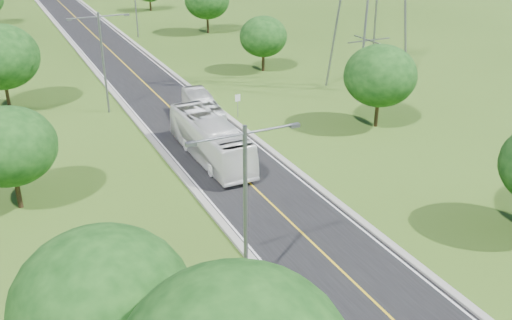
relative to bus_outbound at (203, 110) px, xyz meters
The scene contains 15 objects.
ground 22.39m from the bus_outbound, 93.71° to the left, with size 260.00×260.00×0.00m, color #2D4814.
road 28.37m from the bus_outbound, 92.92° to the left, with size 8.00×150.00×0.06m, color black.
curb_left 28.89m from the bus_outbound, 101.38° to the left, with size 0.50×150.00×0.22m, color gray.
curb_right 28.47m from the bus_outbound, 84.34° to the left, with size 0.50×150.00×0.22m, color gray.
speed_limit_sign 3.77m from the bus_outbound, ahead, with size 0.55×0.09×2.40m.
streetlight_near_left 27.14m from the bus_outbound, 106.15° to the right, with size 5.90×0.25×10.00m.
streetlight_mid_left 11.38m from the bus_outbound, 135.57° to the left, with size 5.90×0.25×10.00m.
tree_la 33.70m from the bus_outbound, 117.47° to the right, with size 7.14×7.14×8.30m.
tree_lb 20.22m from the bus_outbound, 150.92° to the right, with size 6.30×6.30×7.33m.
tree_lc 20.96m from the bus_outbound, 143.21° to the left, with size 7.56×7.56×8.79m.
tree_rb 16.85m from the bus_outbound, 27.88° to the right, with size 6.72×6.72×7.82m.
tree_rc 19.92m from the bus_outbound, 46.53° to the left, with size 5.88×5.88×6.84m.
tree_rd 41.52m from the bus_outbound, 67.90° to the left, with size 7.14×7.14×8.30m.
bus_outbound is the anchor object (origin of this frame).
bus_inbound 8.24m from the bus_outbound, 106.80° to the right, with size 2.87×12.28×3.42m, color white.
Camera 1 is at (-16.43, -10.70, 19.62)m, focal length 40.00 mm.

